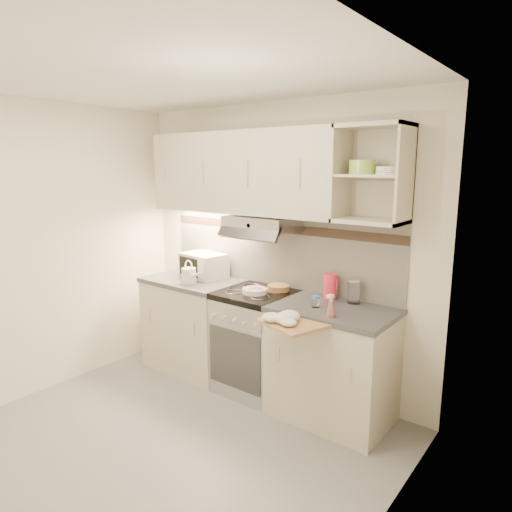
{
  "coord_description": "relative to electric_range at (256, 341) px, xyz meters",
  "views": [
    {
      "loc": [
        2.3,
        -1.9,
        1.95
      ],
      "look_at": [
        0.12,
        0.95,
        1.25
      ],
      "focal_mm": 32.0,
      "sensor_mm": 36.0,
      "label": 1
    }
  ],
  "objects": [
    {
      "name": "ground",
      "position": [
        0.0,
        -1.1,
        -0.45
      ],
      "size": [
        3.0,
        3.0,
        0.0
      ],
      "primitive_type": "plane",
      "color": "gray",
      "rests_on": "ground"
    },
    {
      "name": "room_shell",
      "position": [
        0.0,
        -0.73,
        1.18
      ],
      "size": [
        3.04,
        2.84,
        2.52
      ],
      "color": "white",
      "rests_on": "ground"
    },
    {
      "name": "base_cabinet_left",
      "position": [
        -0.75,
        0.0,
        -0.02
      ],
      "size": [
        0.9,
        0.6,
        0.86
      ],
      "primitive_type": "cube",
      "color": "beige",
      "rests_on": "ground"
    },
    {
      "name": "worktop_left",
      "position": [
        -0.75,
        0.0,
        0.43
      ],
      "size": [
        0.92,
        0.62,
        0.04
      ],
      "primitive_type": "cube",
      "color": "#47474C",
      "rests_on": "base_cabinet_left"
    },
    {
      "name": "base_cabinet_right",
      "position": [
        0.75,
        0.0,
        -0.02
      ],
      "size": [
        0.9,
        0.6,
        0.86
      ],
      "primitive_type": "cube",
      "color": "beige",
      "rests_on": "ground"
    },
    {
      "name": "worktop_right",
      "position": [
        0.75,
        0.0,
        0.43
      ],
      "size": [
        0.92,
        0.62,
        0.04
      ],
      "primitive_type": "cube",
      "color": "#47474C",
      "rests_on": "base_cabinet_right"
    },
    {
      "name": "electric_range",
      "position": [
        0.0,
        0.0,
        0.0
      ],
      "size": [
        0.6,
        0.6,
        0.9
      ],
      "color": "#B7B7BC",
      "rests_on": "ground"
    },
    {
      "name": "microwave",
      "position": [
        -0.73,
        0.12,
        0.56
      ],
      "size": [
        0.44,
        0.35,
        0.23
      ],
      "rotation": [
        0.0,
        0.0,
        -0.12
      ],
      "color": "silver",
      "rests_on": "worktop_left"
    },
    {
      "name": "watering_can",
      "position": [
        -0.65,
        -0.15,
        0.53
      ],
      "size": [
        0.26,
        0.13,
        0.22
      ],
      "rotation": [
        0.0,
        0.0,
        -0.16
      ],
      "color": "silver",
      "rests_on": "worktop_left"
    },
    {
      "name": "plate_stack",
      "position": [
        0.02,
        -0.04,
        0.47
      ],
      "size": [
        0.21,
        0.21,
        0.05
      ],
      "rotation": [
        0.0,
        0.0,
        0.27
      ],
      "color": "white",
      "rests_on": "electric_range"
    },
    {
      "name": "bread_loaf",
      "position": [
        0.13,
        0.15,
        0.47
      ],
      "size": [
        0.19,
        0.19,
        0.05
      ],
      "primitive_type": "cylinder",
      "color": "olive",
      "rests_on": "electric_range"
    },
    {
      "name": "pink_pitcher",
      "position": [
        0.61,
        0.2,
        0.55
      ],
      "size": [
        0.11,
        0.1,
        0.21
      ],
      "rotation": [
        0.0,
        0.0,
        0.29
      ],
      "color": "#E92C4B",
      "rests_on": "worktop_right"
    },
    {
      "name": "glass_jar",
      "position": [
        0.81,
        0.2,
        0.55
      ],
      "size": [
        0.1,
        0.1,
        0.19
      ],
      "rotation": [
        0.0,
        0.0,
        0.12
      ],
      "color": "white",
      "rests_on": "worktop_right"
    },
    {
      "name": "spice_jar",
      "position": [
        0.63,
        -0.07,
        0.49
      ],
      "size": [
        0.06,
        0.06,
        0.09
      ],
      "rotation": [
        0.0,
        0.0,
        -0.42
      ],
      "color": "white",
      "rests_on": "worktop_right"
    },
    {
      "name": "spray_bottle",
      "position": [
        0.83,
        -0.21,
        0.52
      ],
      "size": [
        0.07,
        0.07,
        0.18
      ],
      "rotation": [
        0.0,
        0.0,
        -0.32
      ],
      "color": "pink",
      "rests_on": "worktop_right"
    },
    {
      "name": "cutting_board",
      "position": [
        0.65,
        -0.4,
        0.42
      ],
      "size": [
        0.52,
        0.49,
        0.02
      ],
      "primitive_type": "cube",
      "rotation": [
        0.0,
        0.0,
        -0.31
      ],
      "color": "#A4794C",
      "rests_on": "base_cabinet_right"
    },
    {
      "name": "dish_towel",
      "position": [
        0.6,
        -0.45,
        0.47
      ],
      "size": [
        0.28,
        0.24,
        0.07
      ],
      "primitive_type": null,
      "rotation": [
        0.0,
        0.0,
        -0.08
      ],
      "color": "silver",
      "rests_on": "cutting_board"
    }
  ]
}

